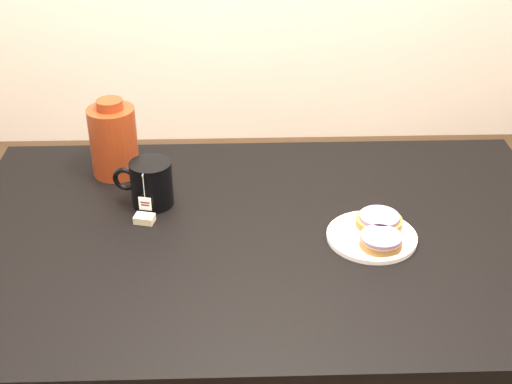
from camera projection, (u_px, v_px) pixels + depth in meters
table at (265, 261)px, 1.66m from camera, size 1.40×0.90×0.75m
plate at (372, 236)px, 1.59m from camera, size 0.20×0.20×0.01m
bagel_back at (379, 221)px, 1.62m from camera, size 0.14×0.14×0.03m
bagel_front at (381, 241)px, 1.55m from camera, size 0.13×0.13×0.03m
mug at (151, 183)px, 1.70m from camera, size 0.16×0.12×0.11m
teabag_pouch at (144, 219)px, 1.65m from camera, size 0.05×0.04×0.02m
bagel_package at (114, 140)px, 1.81m from camera, size 0.15×0.15×0.20m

